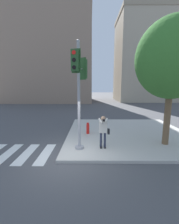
% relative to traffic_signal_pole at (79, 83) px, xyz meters
% --- Properties ---
extents(ground_plane, '(160.00, 160.00, 0.00)m').
position_rel_traffic_signal_pole_xyz_m(ground_plane, '(-0.44, -0.75, -3.36)').
color(ground_plane, '#4C4C4F').
extents(sidewalk_corner, '(8.00, 8.00, 0.14)m').
position_rel_traffic_signal_pole_xyz_m(sidewalk_corner, '(3.06, 2.75, -3.29)').
color(sidewalk_corner, '#BCB7AD').
rests_on(sidewalk_corner, ground_plane).
extents(crosswalk_stripes, '(4.13, 2.33, 0.01)m').
position_rel_traffic_signal_pole_xyz_m(crosswalk_stripes, '(-3.46, -0.30, -3.35)').
color(crosswalk_stripes, silver).
rests_on(crosswalk_stripes, ground_plane).
extents(traffic_signal_pole, '(0.69, 1.15, 5.12)m').
position_rel_traffic_signal_pole_xyz_m(traffic_signal_pole, '(0.00, 0.00, 0.00)').
color(traffic_signal_pole, '#939399').
rests_on(traffic_signal_pole, sidewalk_corner).
extents(person_photographer, '(0.58, 0.54, 1.62)m').
position_rel_traffic_signal_pole_xyz_m(person_photographer, '(1.17, 0.15, -2.25)').
color(person_photographer, black).
rests_on(person_photographer, sidewalk_corner).
extents(street_tree, '(3.59, 3.59, 6.38)m').
position_rel_traffic_signal_pole_xyz_m(street_tree, '(4.55, 0.64, 1.17)').
color(street_tree, brown).
rests_on(street_tree, sidewalk_corner).
extents(fire_hydrant, '(0.20, 0.26, 0.75)m').
position_rel_traffic_signal_pole_xyz_m(fire_hydrant, '(0.36, 2.41, -2.85)').
color(fire_hydrant, red).
rests_on(fire_hydrant, sidewalk_corner).
extents(building_left, '(18.04, 13.33, 19.66)m').
position_rel_traffic_signal_pole_xyz_m(building_left, '(-8.16, 27.04, 6.48)').
color(building_left, gray).
rests_on(building_left, ground_plane).
extents(building_right, '(15.68, 10.62, 18.53)m').
position_rel_traffic_signal_pole_xyz_m(building_right, '(14.32, 27.97, 5.92)').
color(building_right, tan).
rests_on(building_right, ground_plane).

